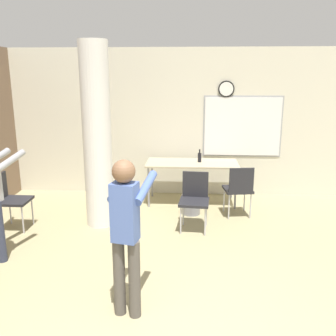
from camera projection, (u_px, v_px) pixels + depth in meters
wall_back at (191, 123)px, 7.20m from camera, size 8.00×0.15×2.80m
support_pillar at (97, 137)px, 5.64m from camera, size 0.43×0.43×2.80m
folding_table at (192, 165)px, 6.80m from camera, size 1.65×0.72×0.76m
bottle_on_table at (200, 157)px, 6.80m from camera, size 0.07×0.07×0.24m
waste_bin at (191, 204)px, 6.36m from camera, size 0.31×0.31×0.34m
chair_by_left_wall at (10, 197)px, 5.66m from camera, size 0.44×0.44×0.87m
chair_table_right at (239, 187)px, 6.15m from camera, size 0.50×0.50×0.87m
chair_table_front at (195, 197)px, 5.67m from camera, size 0.48×0.48×0.87m
person_playing_front at (126, 226)px, 3.52m from camera, size 0.44×0.65×1.58m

